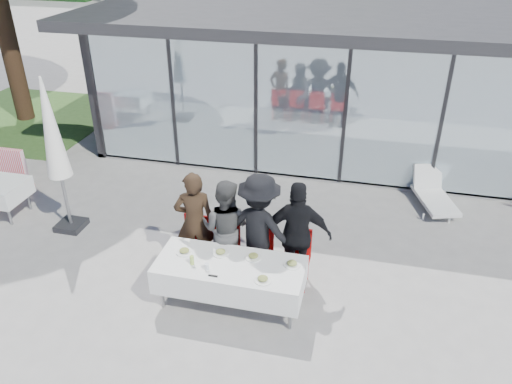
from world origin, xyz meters
TOP-DOWN VIEW (x-y plane):
  - ground at (0.00, 0.00)m, footprint 90.00×90.00m
  - pavilion at (2.00, 8.16)m, footprint 14.80×8.80m
  - dining_table at (-0.26, -0.39)m, footprint 2.26×0.96m
  - diner_a at (-1.08, 0.37)m, footprint 0.83×0.83m
  - diner_chair_a at (-1.08, 0.36)m, footprint 0.44×0.44m
  - diner_b at (-0.55, 0.37)m, footprint 0.90×0.90m
  - diner_chair_b at (-0.55, 0.36)m, footprint 0.44×0.44m
  - diner_c at (0.02, 0.37)m, footprint 1.46×1.46m
  - diner_chair_c at (0.02, 0.36)m, footprint 0.44×0.44m
  - diner_d at (0.64, 0.37)m, footprint 1.18×1.18m
  - diner_chair_d at (0.64, 0.36)m, footprint 0.44×0.44m
  - plate_a at (-1.02, -0.28)m, footprint 0.26×0.26m
  - plate_b at (-0.47, -0.18)m, footprint 0.26×0.26m
  - plate_c at (0.05, -0.16)m, footprint 0.26×0.26m
  - plate_d at (0.66, -0.21)m, footprint 0.26×0.26m
  - plate_extra at (0.31, -0.66)m, footprint 0.26×0.26m
  - juice_bottle at (-0.81, -0.53)m, footprint 0.06×0.06m
  - drinking_glasses at (-0.55, -0.60)m, footprint 0.07×0.07m
  - folded_eyeglasses at (-0.41, -0.74)m, footprint 0.14×0.03m
  - spare_table_left at (-5.39, 1.06)m, footprint 0.86×0.86m
  - market_umbrella at (-3.87, 0.94)m, footprint 0.50×0.50m
  - lounger at (3.01, 3.55)m, footprint 0.97×1.45m
  - grass_patch at (-8.50, 6.00)m, footprint 5.00×5.00m

SIDE VIEW (x-z plane):
  - ground at x=0.00m, z-range 0.00..0.00m
  - grass_patch at x=-8.50m, z-range 0.00..0.02m
  - lounger at x=3.01m, z-range -0.10..0.62m
  - diner_chair_a at x=-1.08m, z-range 0.05..1.03m
  - diner_chair_b at x=-0.55m, z-range 0.05..1.03m
  - diner_chair_c at x=0.02m, z-range 0.05..1.03m
  - diner_chair_d at x=0.64m, z-range 0.05..1.03m
  - dining_table at x=-0.26m, z-range 0.16..0.91m
  - spare_table_left at x=-5.39m, z-range 0.18..0.92m
  - folded_eyeglasses at x=-0.41m, z-range 0.75..0.76m
  - plate_a at x=-1.02m, z-range 0.74..0.81m
  - plate_b at x=-0.47m, z-range 0.74..0.81m
  - plate_c at x=0.05m, z-range 0.74..0.81m
  - plate_d at x=0.66m, z-range 0.74..0.81m
  - plate_extra at x=0.31m, z-range 0.74..0.81m
  - drinking_glasses at x=-0.55m, z-range 0.75..0.85m
  - juice_bottle at x=-0.81m, z-range 0.75..0.89m
  - diner_b at x=-0.55m, z-range 0.00..1.73m
  - diner_a at x=-1.08m, z-range 0.00..1.81m
  - diner_d at x=0.64m, z-range 0.00..1.84m
  - diner_c at x=0.02m, z-range 0.00..1.89m
  - market_umbrella at x=-3.87m, z-range 0.41..3.41m
  - pavilion at x=2.00m, z-range 0.43..3.87m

